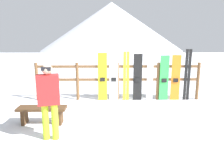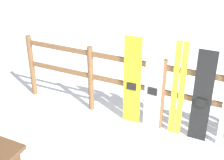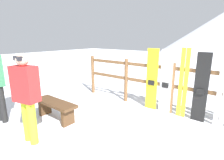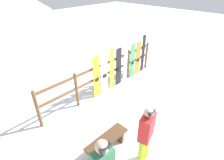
# 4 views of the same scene
# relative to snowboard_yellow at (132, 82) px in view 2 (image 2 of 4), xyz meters

# --- Properties ---
(fence) EXTENTS (5.35, 0.10, 1.23)m
(fence) POSITION_rel_snowboard_yellow_xyz_m (0.50, 0.06, -0.05)
(fence) COLOR brown
(fence) RESTS_ON ground
(snowboard_yellow) EXTENTS (0.29, 0.07, 1.55)m
(snowboard_yellow) POSITION_rel_snowboard_yellow_xyz_m (0.00, 0.00, 0.00)
(snowboard_yellow) COLOR yellow
(snowboard_yellow) RESTS_ON ground
(snowboard_white) EXTENTS (0.28, 0.07, 1.54)m
(snowboard_white) POSITION_rel_snowboard_yellow_xyz_m (0.36, -0.00, -0.00)
(snowboard_white) COLOR white
(snowboard_white) RESTS_ON ground
(ski_pair_yellow) EXTENTS (0.19, 0.02, 1.59)m
(ski_pair_yellow) POSITION_rel_snowboard_yellow_xyz_m (0.76, 0.00, 0.02)
(ski_pair_yellow) COLOR yellow
(ski_pair_yellow) RESTS_ON ground
(snowboard_black_stripe) EXTENTS (0.28, 0.05, 1.52)m
(snowboard_black_stripe) POSITION_rel_snowboard_yellow_xyz_m (1.13, -0.00, -0.02)
(snowboard_black_stripe) COLOR black
(snowboard_black_stripe) RESTS_ON ground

